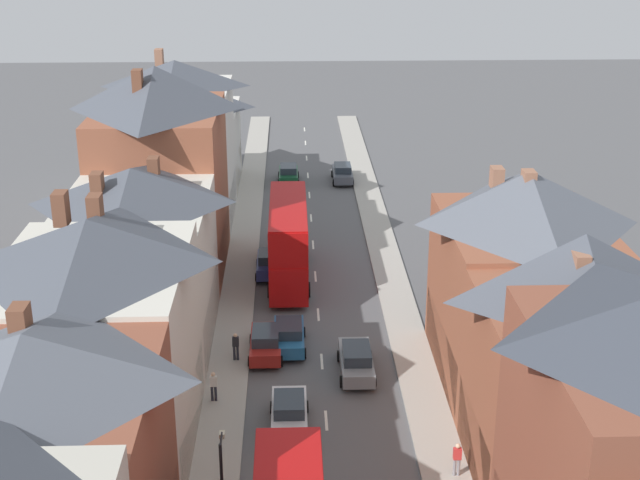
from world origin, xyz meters
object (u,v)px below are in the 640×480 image
(car_near_silver, at_px, (342,173))
(pedestrian_far_right, at_px, (236,345))
(car_mid_black, at_px, (288,174))
(car_parked_right_a, at_px, (266,342))
(car_mid_white, at_px, (356,360))
(double_decker_bus_mid_street, at_px, (288,240))
(car_far_grey, at_px, (289,335))
(pedestrian_far_left, at_px, (214,385))
(car_parked_left_a, at_px, (270,263))
(car_parked_left_b, at_px, (289,412))
(pedestrian_mid_right, at_px, (457,458))

(car_near_silver, xyz_separation_m, pedestrian_far_right, (-7.83, -33.78, 0.20))
(car_mid_black, bearing_deg, car_parked_right_a, -92.25)
(car_near_silver, relative_size, car_mid_white, 0.99)
(double_decker_bus_mid_street, relative_size, car_near_silver, 2.42)
(car_parked_right_a, height_order, pedestrian_far_right, pedestrian_far_right)
(car_parked_right_a, xyz_separation_m, car_far_grey, (1.30, 0.84, 0.00))
(car_mid_white, bearing_deg, car_parked_right_a, 155.27)
(car_far_grey, bearing_deg, pedestrian_far_right, -152.21)
(pedestrian_far_left, bearing_deg, pedestrian_far_right, 78.36)
(car_near_silver, bearing_deg, car_parked_right_a, -100.62)
(car_mid_black, distance_m, pedestrian_far_right, 33.85)
(car_parked_right_a, distance_m, pedestrian_far_left, 5.58)
(car_mid_black, bearing_deg, double_decker_bus_mid_street, -90.02)
(double_decker_bus_mid_street, bearing_deg, pedestrian_far_right, -104.18)
(double_decker_bus_mid_street, xyz_separation_m, car_far_grey, (0.01, -10.00, -1.99))
(car_parked_right_a, distance_m, car_far_grey, 1.55)
(car_parked_left_a, height_order, pedestrian_far_left, pedestrian_far_left)
(car_far_grey, bearing_deg, car_mid_black, 90.00)
(car_parked_left_a, xyz_separation_m, car_far_grey, (1.30, -10.75, -0.03))
(car_near_silver, bearing_deg, car_parked_left_a, -106.10)
(car_mid_black, bearing_deg, pedestrian_far_right, -94.96)
(car_far_grey, bearing_deg, car_parked_left_b, -90.00)
(car_far_grey, relative_size, pedestrian_mid_right, 2.62)
(pedestrian_far_left, xyz_separation_m, pedestrian_far_right, (0.88, 4.28, 0.00))
(car_near_silver, xyz_separation_m, car_parked_right_a, (-6.20, -33.08, -0.01))
(car_parked_right_a, xyz_separation_m, car_mid_black, (1.30, 33.02, -0.01))
(double_decker_bus_mid_street, bearing_deg, car_near_silver, 77.55)
(car_near_silver, height_order, car_parked_right_a, car_near_silver)
(car_parked_right_a, distance_m, car_mid_black, 33.04)
(car_parked_left_a, height_order, car_far_grey, car_parked_left_a)
(car_parked_right_a, bearing_deg, car_near_silver, 79.38)
(car_parked_left_b, height_order, pedestrian_far_left, pedestrian_far_left)
(car_parked_left_a, bearing_deg, pedestrian_mid_right, -69.62)
(car_mid_white, xyz_separation_m, car_far_grey, (-3.60, 3.10, -0.00))
(pedestrian_far_left, relative_size, pedestrian_far_right, 1.00)
(pedestrian_far_right, bearing_deg, car_near_silver, 76.96)
(car_parked_right_a, relative_size, car_mid_white, 0.93)
(car_parked_right_a, height_order, car_parked_left_b, car_parked_left_b)
(car_mid_white, distance_m, pedestrian_far_right, 6.71)
(car_mid_black, distance_m, car_far_grey, 32.18)
(double_decker_bus_mid_street, xyz_separation_m, car_mid_black, (0.01, 22.18, -2.00))
(car_near_silver, relative_size, pedestrian_far_right, 2.77)
(car_near_silver, bearing_deg, car_parked_left_b, -96.91)
(car_mid_black, xyz_separation_m, car_parked_left_b, (0.00, -40.37, 0.02))
(car_near_silver, bearing_deg, pedestrian_mid_right, -86.88)
(car_parked_left_b, relative_size, car_mid_white, 0.91)
(car_near_silver, bearing_deg, double_decker_bus_mid_street, -102.45)
(car_mid_white, bearing_deg, pedestrian_mid_right, -68.32)
(car_parked_left_a, height_order, pedestrian_mid_right, pedestrian_mid_right)
(pedestrian_mid_right, bearing_deg, car_far_grey, 120.42)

